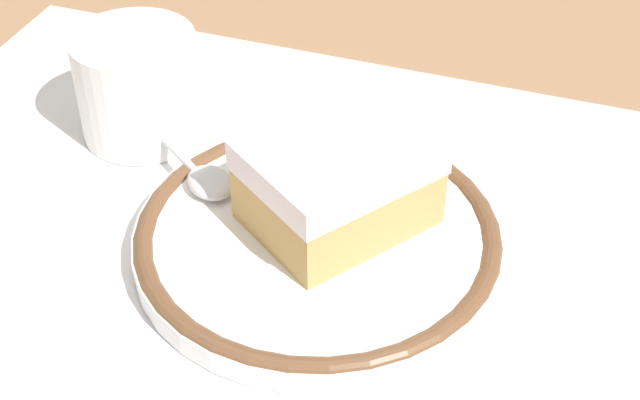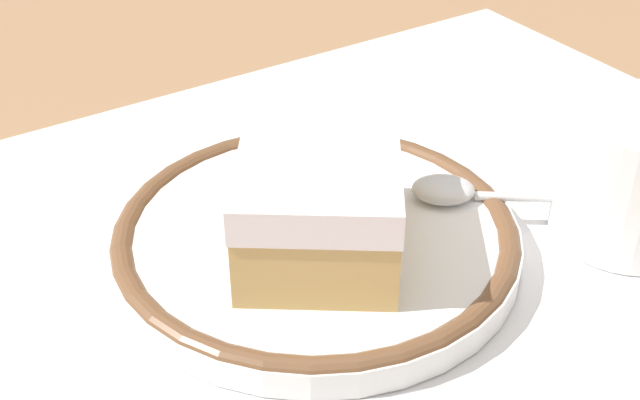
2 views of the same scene
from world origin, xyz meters
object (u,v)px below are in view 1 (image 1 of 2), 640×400
(cake_slice, at_px, (338,182))
(spoon, at_px, (200,173))
(plate, at_px, (320,234))
(napkin, at_px, (8,175))
(cup, at_px, (139,92))

(cake_slice, distance_m, spoon, 0.09)
(plate, relative_size, cake_slice, 1.70)
(plate, height_order, napkin, plate)
(plate, bearing_deg, cup, 154.84)
(plate, distance_m, cake_slice, 0.03)
(spoon, xyz_separation_m, cup, (-0.07, 0.05, 0.01))
(cake_slice, distance_m, napkin, 0.22)
(cup, distance_m, napkin, 0.10)
(cake_slice, distance_m, cup, 0.17)
(plate, distance_m, cup, 0.17)
(plate, bearing_deg, napkin, -179.04)
(plate, distance_m, spoon, 0.08)
(plate, xyz_separation_m, cup, (-0.15, 0.07, 0.02))
(spoon, xyz_separation_m, napkin, (-0.13, -0.02, -0.02))
(plate, xyz_separation_m, napkin, (-0.21, -0.00, -0.01))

